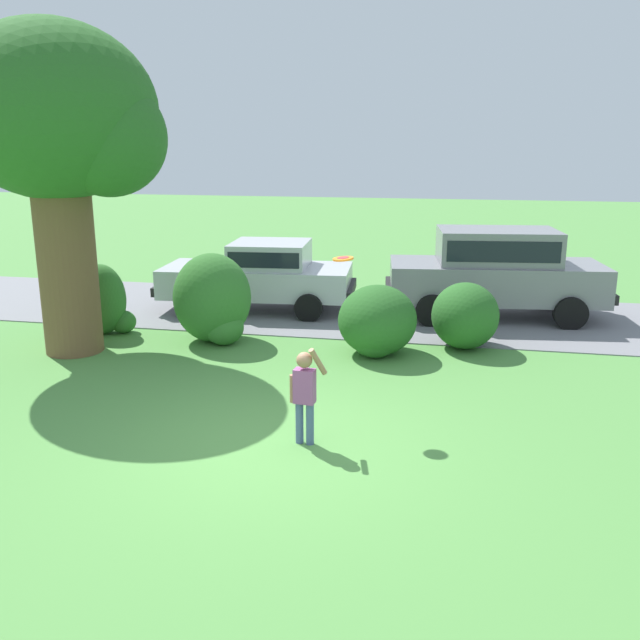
% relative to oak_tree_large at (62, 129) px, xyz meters
% --- Properties ---
extents(ground_plane, '(80.00, 80.00, 0.00)m').
position_rel_oak_tree_large_xyz_m(ground_plane, '(4.55, -3.32, -3.94)').
color(ground_plane, '#518E42').
extents(driveway_strip, '(28.00, 4.40, 0.02)m').
position_rel_oak_tree_large_xyz_m(driveway_strip, '(4.55, 3.71, -3.93)').
color(driveway_strip, slate).
rests_on(driveway_strip, ground).
extents(oak_tree_large, '(3.69, 3.69, 5.71)m').
position_rel_oak_tree_large_xyz_m(oak_tree_large, '(0.00, 0.00, 0.00)').
color(oak_tree_large, brown).
rests_on(oak_tree_large, ground).
extents(shrub_near_tree, '(1.10, 0.90, 1.41)m').
position_rel_oak_tree_large_xyz_m(shrub_near_tree, '(-0.08, 1.05, -3.27)').
color(shrub_near_tree, '#33702B').
rests_on(shrub_near_tree, ground).
extents(shrub_centre_left, '(1.47, 1.50, 1.70)m').
position_rel_oak_tree_large_xyz_m(shrub_centre_left, '(2.25, 0.98, -3.14)').
color(shrub_centre_left, '#33702B').
rests_on(shrub_centre_left, ground).
extents(shrub_centre, '(1.41, 1.55, 1.26)m').
position_rel_oak_tree_large_xyz_m(shrub_centre, '(5.40, 0.75, -3.35)').
color(shrub_centre, '#286023').
rests_on(shrub_centre, ground).
extents(shrub_centre_right, '(1.23, 1.39, 1.23)m').
position_rel_oak_tree_large_xyz_m(shrub_centre_right, '(6.95, 1.48, -3.32)').
color(shrub_centre_right, '#286023').
rests_on(shrub_centre_right, ground).
extents(parked_sedan, '(4.53, 2.36, 1.56)m').
position_rel_oak_tree_large_xyz_m(parked_sedan, '(2.42, 3.62, -3.09)').
color(parked_sedan, silver).
rests_on(parked_sedan, ground).
extents(parked_suv, '(4.87, 2.49, 1.92)m').
position_rel_oak_tree_large_xyz_m(parked_suv, '(7.58, 3.99, -2.86)').
color(parked_suv, gray).
rests_on(parked_suv, ground).
extents(child_thrower, '(0.46, 0.25, 1.29)m').
position_rel_oak_tree_large_xyz_m(child_thrower, '(4.97, -3.20, -3.22)').
color(child_thrower, '#4C608C').
rests_on(child_thrower, ground).
extents(frisbee, '(0.28, 0.28, 0.06)m').
position_rel_oak_tree_large_xyz_m(frisbee, '(5.26, -2.11, -1.73)').
color(frisbee, orange).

